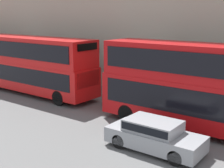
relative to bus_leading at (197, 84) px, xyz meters
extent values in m
cube|color=#B20C0F|center=(0.00, 0.01, -0.95)|extent=(2.55, 10.05, 2.27)
cube|color=#B20C0F|center=(0.00, 0.01, 1.08)|extent=(2.50, 9.85, 1.79)
cube|color=black|center=(0.00, 0.01, -0.67)|extent=(2.59, 9.25, 1.27)
cube|color=black|center=(0.00, 0.01, 1.17)|extent=(2.59, 9.25, 1.07)
cylinder|color=black|center=(-1.12, 3.43, -1.93)|extent=(0.30, 1.00, 1.00)
cylinder|color=black|center=(1.13, 3.43, -1.93)|extent=(0.30, 1.00, 1.00)
cube|color=red|center=(0.00, 12.64, -1.08)|extent=(2.55, 10.94, 2.01)
cube|color=red|center=(0.00, 12.64, 0.85)|extent=(2.50, 10.72, 1.83)
cube|color=black|center=(0.00, 12.64, -0.83)|extent=(2.59, 10.07, 1.13)
cube|color=black|center=(0.00, 12.64, 0.94)|extent=(2.59, 10.07, 1.10)
cube|color=black|center=(0.00, 7.20, -0.67)|extent=(2.17, 0.06, 1.01)
cube|color=black|center=(0.00, 7.20, 1.39)|extent=(1.78, 0.06, 0.44)
cylinder|color=black|center=(-1.12, 8.77, -1.93)|extent=(0.30, 1.00, 1.00)
cylinder|color=black|center=(1.13, 8.77, -1.93)|extent=(0.30, 1.00, 1.00)
cylinder|color=black|center=(1.13, 16.51, -1.93)|extent=(0.30, 1.00, 1.00)
cube|color=gray|center=(-3.40, 0.42, -1.91)|extent=(1.76, 4.26, 0.68)
cube|color=gray|center=(-3.40, 0.52, -1.32)|extent=(1.54, 2.34, 0.50)
cube|color=black|center=(-3.40, 0.52, -1.30)|extent=(1.58, 2.22, 0.32)
cylinder|color=black|center=(-4.17, -0.94, -2.11)|extent=(0.22, 0.64, 0.64)
cylinder|color=black|center=(-2.63, -0.94, -2.11)|extent=(0.22, 0.64, 0.64)
cylinder|color=black|center=(-4.17, 1.78, -2.11)|extent=(0.22, 0.64, 0.64)
cylinder|color=black|center=(-2.63, 1.78, -2.11)|extent=(0.22, 0.64, 0.64)
cylinder|color=brown|center=(2.47, 9.93, -1.72)|extent=(0.36, 0.36, 1.42)
sphere|color=tan|center=(2.47, 9.93, -0.91)|extent=(0.22, 0.22, 0.22)
camera|label=1|loc=(-14.70, -5.72, 3.42)|focal=50.00mm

